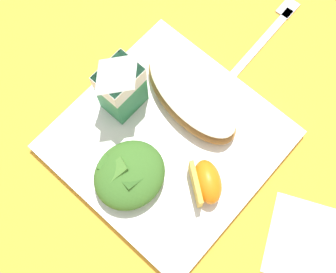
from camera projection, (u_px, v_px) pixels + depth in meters
ground at (168, 142)px, 0.61m from camera, size 3.00×3.00×0.00m
white_plate at (168, 141)px, 0.60m from camera, size 0.28×0.28×0.02m
cheesy_pizza_bread at (191, 96)px, 0.59m from camera, size 0.11×0.18×0.04m
green_salad_pile at (128, 174)px, 0.56m from camera, size 0.10×0.09×0.05m
milk_carton at (119, 85)px, 0.55m from camera, size 0.06×0.04×0.11m
orange_wedge_front at (206, 182)px, 0.55m from camera, size 0.06×0.07×0.04m
paper_napkin at (309, 243)px, 0.56m from camera, size 0.15×0.15×0.00m
metal_fork at (266, 32)px, 0.66m from camera, size 0.19×0.03×0.01m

